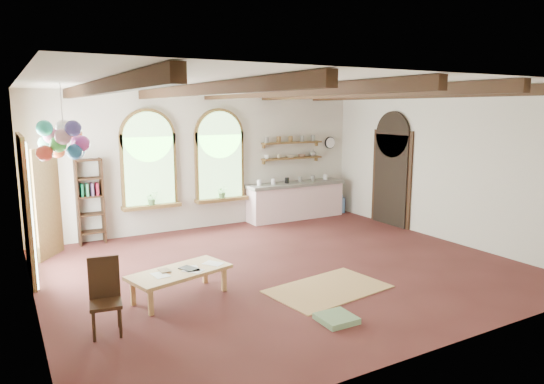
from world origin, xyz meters
TOP-DOWN VIEW (x-y plane):
  - floor at (0.00, 0.00)m, footprint 8.00×8.00m
  - ceiling_beams at (0.00, 0.00)m, footprint 6.20×6.80m
  - window_left at (-1.40, 3.43)m, footprint 1.30×0.28m
  - window_right at (0.30, 3.43)m, footprint 1.30×0.28m
  - left_doorway at (-3.95, 1.80)m, footprint 0.10×1.90m
  - right_doorway at (3.95, 1.50)m, footprint 0.10×1.30m
  - kitchen_counter at (2.30, 3.20)m, footprint 2.68×0.62m
  - wall_shelf_lower at (2.30, 3.38)m, footprint 1.70×0.24m
  - wall_shelf_upper at (2.30, 3.38)m, footprint 1.70×0.24m
  - wall_clock at (3.55, 3.45)m, footprint 0.32×0.04m
  - bookshelf at (-2.70, 3.32)m, footprint 0.53×0.32m
  - coffee_table at (-2.07, -0.47)m, footprint 1.63×1.05m
  - side_chair at (-3.27, -1.14)m, footprint 0.44×0.44m
  - floor_mat at (0.06, -1.30)m, footprint 1.98×1.38m
  - floor_cushion at (-0.53, -2.30)m, footprint 0.47×0.47m
  - water_jug_a at (3.75, 3.20)m, footprint 0.27×0.27m
  - water_jug_b at (3.30, 3.20)m, footprint 0.33×0.33m
  - balloon_cluster at (-3.41, 0.80)m, footprint 0.78×0.84m
  - table_book at (-2.36, -0.39)m, footprint 0.16×0.23m
  - tablet at (-1.93, -0.46)m, footprint 0.28×0.32m
  - potted_plant_left at (-1.40, 3.32)m, footprint 0.27×0.23m
  - potted_plant_right at (0.30, 3.32)m, footprint 0.27×0.23m
  - shelf_cup_a at (1.55, 3.38)m, footprint 0.12×0.10m
  - shelf_cup_b at (1.90, 3.38)m, footprint 0.10×0.10m
  - shelf_bowl_a at (2.25, 3.38)m, footprint 0.22×0.22m
  - shelf_bowl_b at (2.60, 3.38)m, footprint 0.20×0.20m
  - shelf_vase at (2.95, 3.38)m, footprint 0.18×0.18m

SIDE VIEW (x-z plane):
  - floor at x=0.00m, z-range 0.00..0.00m
  - floor_mat at x=0.06m, z-range 0.00..0.02m
  - floor_cushion at x=-0.53m, z-range 0.00..0.08m
  - water_jug_a at x=3.75m, z-range -0.04..0.49m
  - water_jug_b at x=3.30m, z-range -0.04..0.59m
  - side_chair at x=-3.27m, z-range -0.21..0.76m
  - coffee_table at x=-2.07m, z-range 0.16..0.59m
  - tablet at x=-1.93m, z-range 0.43..0.44m
  - table_book at x=-2.36m, z-range 0.43..0.45m
  - kitchen_counter at x=2.30m, z-range 0.01..0.95m
  - potted_plant_left at x=-1.40m, z-range 0.70..1.00m
  - potted_plant_right at x=0.30m, z-range 0.70..1.00m
  - bookshelf at x=-2.70m, z-range 0.00..1.80m
  - right_doorway at x=3.95m, z-range -0.10..2.30m
  - left_doorway at x=-3.95m, z-range -0.10..2.40m
  - wall_shelf_lower at x=2.30m, z-range 1.53..1.57m
  - shelf_bowl_a at x=2.25m, z-range 1.57..1.62m
  - shelf_bowl_b at x=2.60m, z-range 1.57..1.63m
  - shelf_cup_b at x=1.90m, z-range 1.57..1.66m
  - shelf_cup_a at x=1.55m, z-range 1.57..1.67m
  - window_left at x=-1.40m, z-range 0.53..2.73m
  - window_right at x=0.30m, z-range 0.53..2.73m
  - shelf_vase at x=2.95m, z-range 1.57..1.76m
  - wall_clock at x=3.55m, z-range 1.74..2.06m
  - wall_shelf_upper at x=2.30m, z-range 1.93..1.97m
  - balloon_cluster at x=-3.41m, z-range 1.76..2.91m
  - ceiling_beams at x=0.00m, z-range 3.01..3.19m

